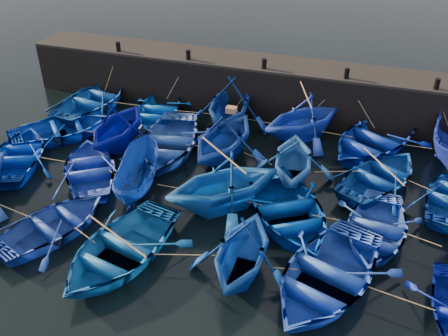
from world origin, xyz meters
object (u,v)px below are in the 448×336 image
(boat_8, at_px, (168,142))
(boat_0, at_px, (94,99))
(boat_13, at_px, (19,155))
(wooden_crate, at_px, (231,110))

(boat_8, bearing_deg, boat_0, 142.06)
(boat_0, xyz_separation_m, boat_8, (5.54, -2.97, 0.02))
(boat_13, height_order, wooden_crate, wooden_crate)
(boat_13, xyz_separation_m, wooden_crate, (8.76, 3.10, 2.06))
(boat_8, height_order, boat_13, boat_8)
(boat_0, bearing_deg, boat_13, 95.15)
(boat_8, distance_m, boat_13, 6.50)
(boat_13, bearing_deg, boat_0, -114.71)
(boat_0, height_order, wooden_crate, wooden_crate)
(boat_8, relative_size, wooden_crate, 12.59)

